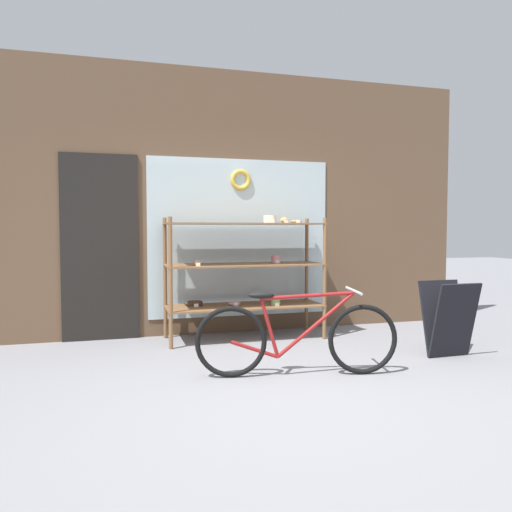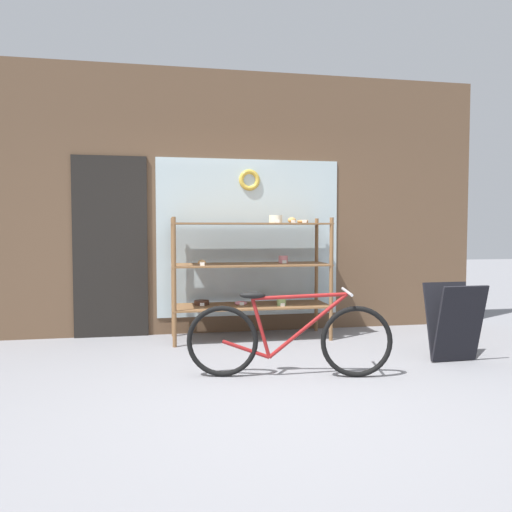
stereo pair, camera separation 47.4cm
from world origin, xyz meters
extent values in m
plane|color=gray|center=(0.00, 0.00, 0.00)|extent=(30.00, 30.00, 0.00)
cube|color=brown|center=(0.00, 2.46, 1.58)|extent=(6.29, 0.08, 3.16)
cube|color=silver|center=(0.20, 2.41, 1.15)|extent=(2.23, 0.02, 1.90)
cube|color=black|center=(-1.43, 2.40, 1.05)|extent=(0.84, 0.03, 2.10)
torus|color=gold|center=(0.20, 2.39, 1.85)|extent=(0.26, 0.06, 0.26)
cylinder|color=brown|center=(-0.72, 1.74, 0.69)|extent=(0.04, 0.04, 1.39)
cylinder|color=brown|center=(1.02, 1.74, 0.69)|extent=(0.04, 0.04, 1.39)
cylinder|color=brown|center=(-0.72, 2.29, 0.69)|extent=(0.04, 0.04, 1.39)
cylinder|color=brown|center=(1.02, 2.29, 0.69)|extent=(0.04, 0.04, 1.39)
cube|color=brown|center=(0.15, 2.02, 0.38)|extent=(1.79, 0.59, 0.02)
cube|color=brown|center=(0.15, 2.02, 0.85)|extent=(1.79, 0.59, 0.02)
cube|color=brown|center=(0.15, 2.02, 1.32)|extent=(1.79, 0.59, 0.02)
torus|color=pink|center=(0.04, 2.09, 0.40)|extent=(0.14, 0.14, 0.03)
cube|color=white|center=(0.04, 2.01, 0.40)|extent=(0.05, 0.00, 0.04)
torus|color=#B27A42|center=(0.73, 1.91, 1.34)|extent=(0.13, 0.13, 0.03)
cube|color=white|center=(0.73, 1.84, 1.34)|extent=(0.05, 0.00, 0.04)
ellipsoid|color=#AD7F4C|center=(-0.42, 1.88, 0.89)|extent=(0.09, 0.08, 0.06)
cube|color=white|center=(-0.42, 1.83, 0.88)|extent=(0.05, 0.00, 0.04)
cylinder|color=beige|center=(0.41, 1.88, 1.37)|extent=(0.15, 0.15, 0.09)
cube|color=white|center=(0.41, 1.79, 1.34)|extent=(0.05, 0.00, 0.04)
cylinder|color=#422619|center=(-0.41, 2.14, 0.41)|extent=(0.17, 0.17, 0.05)
cube|color=white|center=(-0.41, 2.04, 0.40)|extent=(0.05, 0.00, 0.04)
ellipsoid|color=tan|center=(0.65, 2.07, 1.36)|extent=(0.10, 0.08, 0.07)
cube|color=white|center=(0.65, 2.01, 1.34)|extent=(0.05, 0.00, 0.04)
cylinder|color=#7A995B|center=(0.48, 1.91, 0.44)|extent=(0.11, 0.11, 0.10)
cube|color=white|center=(0.48, 1.85, 0.40)|extent=(0.05, 0.00, 0.04)
cylinder|color=pink|center=(0.55, 2.09, 0.90)|extent=(0.11, 0.11, 0.08)
cube|color=white|center=(0.55, 2.03, 0.88)|extent=(0.05, 0.00, 0.04)
torus|color=black|center=(-0.35, 0.59, 0.30)|extent=(0.61, 0.16, 0.61)
torus|color=black|center=(0.77, 0.37, 0.30)|extent=(0.61, 0.16, 0.61)
cylinder|color=maroon|center=(0.36, 0.45, 0.44)|extent=(0.67, 0.16, 0.57)
cylinder|color=maroon|center=(0.29, 0.46, 0.69)|extent=(0.79, 0.19, 0.07)
cylinder|color=maroon|center=(-0.03, 0.53, 0.42)|extent=(0.18, 0.07, 0.51)
cylinder|color=maroon|center=(-0.15, 0.55, 0.24)|extent=(0.41, 0.11, 0.17)
ellipsoid|color=black|center=(-0.10, 0.54, 0.70)|extent=(0.23, 0.13, 0.06)
cylinder|color=#B2B2B7|center=(0.68, 0.38, 0.73)|extent=(0.11, 0.46, 0.02)
cube|color=black|center=(1.87, 0.58, 0.37)|extent=(0.46, 0.21, 0.73)
cube|color=black|center=(1.87, 0.76, 0.37)|extent=(0.46, 0.21, 0.73)
camera|label=1|loc=(-1.30, -3.47, 1.26)|focal=35.00mm
camera|label=2|loc=(-0.84, -3.58, 1.26)|focal=35.00mm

